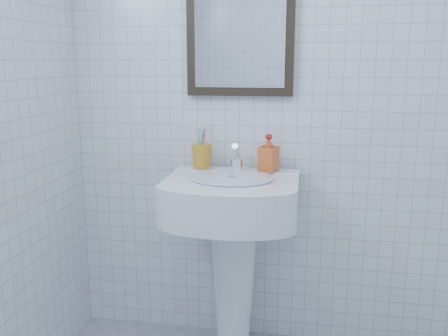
# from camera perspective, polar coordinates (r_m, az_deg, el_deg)

# --- Properties ---
(wall_back) EXTENTS (2.20, 0.02, 2.50)m
(wall_back) POSITION_cam_1_polar(r_m,az_deg,el_deg) (2.38, 8.42, 8.36)
(wall_back) COLOR silver
(wall_back) RESTS_ON ground
(washbasin) EXTENTS (0.59, 0.43, 0.90)m
(washbasin) POSITION_cam_1_polar(r_m,az_deg,el_deg) (2.33, 1.03, -7.83)
(washbasin) COLOR white
(washbasin) RESTS_ON ground
(faucet) EXTENTS (0.06, 0.12, 0.14)m
(faucet) POSITION_cam_1_polar(r_m,az_deg,el_deg) (2.34, 1.46, 1.01)
(faucet) COLOR white
(faucet) RESTS_ON washbasin
(toothbrush_cup) EXTENTS (0.11, 0.11, 0.12)m
(toothbrush_cup) POSITION_cam_1_polar(r_m,az_deg,el_deg) (2.38, -2.56, 1.31)
(toothbrush_cup) COLOR orange
(toothbrush_cup) RESTS_ON washbasin
(soap_dispenser) EXTENTS (0.10, 0.10, 0.17)m
(soap_dispenser) POSITION_cam_1_polar(r_m,az_deg,el_deg) (2.33, 5.11, 1.72)
(soap_dispenser) COLOR #DC4B15
(soap_dispenser) RESTS_ON washbasin
(wall_mirror) EXTENTS (0.50, 0.04, 0.62)m
(wall_mirror) POSITION_cam_1_polar(r_m,az_deg,el_deg) (2.38, 1.85, 15.71)
(wall_mirror) COLOR black
(wall_mirror) RESTS_ON wall_back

